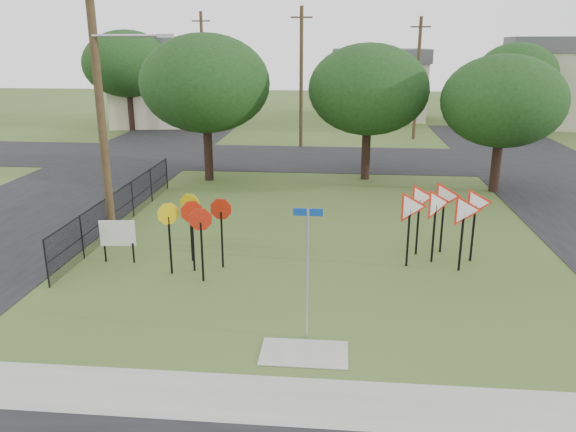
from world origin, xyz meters
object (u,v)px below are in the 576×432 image
object	(u,v)px
street_name_sign	(307,267)
yield_sign_cluster	(441,207)
info_board	(118,235)
stop_sign_cluster	(195,218)

from	to	relation	value
street_name_sign	yield_sign_cluster	distance (m)	6.64
street_name_sign	info_board	bearing A→B (deg)	145.88
street_name_sign	stop_sign_cluster	xyz separation A→B (m)	(-3.66, 3.84, -0.15)
stop_sign_cluster	street_name_sign	bearing A→B (deg)	-46.40
street_name_sign	yield_sign_cluster	bearing A→B (deg)	53.88
yield_sign_cluster	stop_sign_cluster	bearing A→B (deg)	-168.63
stop_sign_cluster	yield_sign_cluster	bearing A→B (deg)	11.37
street_name_sign	stop_sign_cluster	bearing A→B (deg)	133.60
street_name_sign	info_board	world-z (taller)	street_name_sign
street_name_sign	info_board	xyz separation A→B (m)	(-6.32, 4.28, -0.91)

